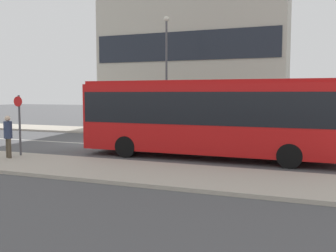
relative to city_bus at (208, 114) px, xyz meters
name	(u,v)px	position (x,y,z in m)	size (l,w,h in m)	color
ground_plane	(90,144)	(-7.45, 2.14, -1.96)	(120.00, 120.00, 0.00)	#4F4F51
sidewalk_near	(7,161)	(-7.45, -4.11, -1.90)	(44.00, 3.50, 0.13)	#B2A899
sidewalk_far	(138,132)	(-7.45, 8.39, -1.90)	(44.00, 3.50, 0.13)	#B2A899
lane_centerline	(90,144)	(-7.45, 2.14, -1.96)	(41.80, 0.16, 0.01)	silver
city_bus	(208,114)	(0.00, 0.00, 0.00)	(11.30, 2.61, 3.41)	red
parked_car_0	(314,134)	(4.40, 5.57, -1.30)	(4.05, 1.70, 1.41)	silver
pedestrian_near_stop	(8,134)	(-7.70, -3.73, -0.81)	(0.34, 0.34, 1.79)	#4C4233
bus_stop_sign	(19,120)	(-7.72, -3.03, -0.28)	(0.44, 0.12, 2.64)	#4C4C51
street_lamp	(166,64)	(-4.82, 7.36, 2.84)	(0.36, 0.36, 7.77)	#4C4C51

